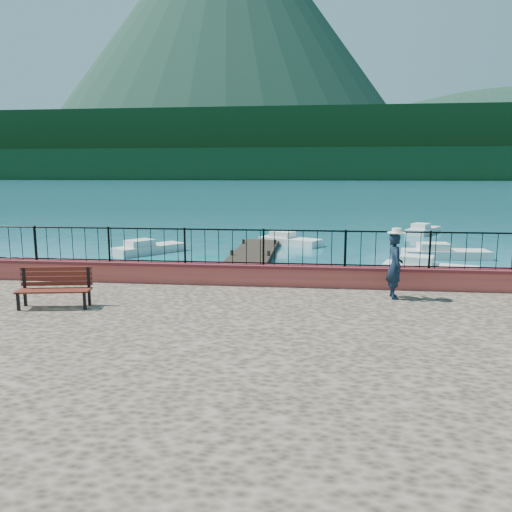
% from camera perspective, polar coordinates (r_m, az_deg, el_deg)
% --- Properties ---
extents(ground, '(2000.00, 2000.00, 0.00)m').
position_cam_1_polar(ground, '(10.64, 0.41, -14.16)').
color(ground, '#19596B').
rests_on(ground, ground).
extents(parapet, '(28.00, 0.46, 0.58)m').
position_cam_1_polar(parapet, '(13.71, 2.10, -2.20)').
color(parapet, '#C64D47').
rests_on(parapet, promenade).
extents(railing, '(27.00, 0.05, 0.95)m').
position_cam_1_polar(railing, '(13.58, 2.12, 0.97)').
color(railing, black).
rests_on(railing, parapet).
extents(dock, '(2.00, 16.00, 0.30)m').
position_cam_1_polar(dock, '(22.29, -1.34, -1.15)').
color(dock, '#2D231C').
rests_on(dock, ground).
extents(far_forest, '(900.00, 60.00, 18.00)m').
position_cam_1_polar(far_forest, '(309.73, 6.57, 10.33)').
color(far_forest, black).
rests_on(far_forest, ground).
extents(foothills, '(900.00, 120.00, 44.00)m').
position_cam_1_polar(foothills, '(370.11, 6.63, 12.20)').
color(foothills, black).
rests_on(foothills, ground).
extents(volcano, '(560.00, 560.00, 380.00)m').
position_cam_1_polar(volcano, '(743.51, -3.21, 23.96)').
color(volcano, '#142D23').
rests_on(volcano, ground).
extents(park_bench, '(1.70, 0.81, 0.90)m').
position_cam_1_polar(park_bench, '(12.41, -22.00, -4.21)').
color(park_bench, black).
rests_on(park_bench, promenade).
extents(person, '(0.44, 0.62, 1.62)m').
position_cam_1_polar(person, '(12.71, 15.59, -1.09)').
color(person, black).
rests_on(person, promenade).
extents(hat, '(0.44, 0.44, 0.12)m').
position_cam_1_polar(hat, '(12.59, 15.77, 2.81)').
color(hat, white).
rests_on(hat, person).
extents(boat_0, '(4.11, 1.88, 0.80)m').
position_cam_1_polar(boat_0, '(19.32, -16.80, -2.46)').
color(boat_0, silver).
rests_on(boat_0, ground).
extents(boat_1, '(4.01, 2.42, 0.80)m').
position_cam_1_polar(boat_1, '(22.31, 19.31, -1.02)').
color(boat_1, silver).
rests_on(boat_1, ground).
extents(boat_2, '(4.23, 1.50, 0.80)m').
position_cam_1_polar(boat_2, '(26.85, 20.89, 0.59)').
color(boat_2, silver).
rests_on(boat_2, ground).
extents(boat_3, '(3.44, 3.86, 0.80)m').
position_cam_1_polar(boat_3, '(27.35, -12.09, 1.16)').
color(boat_3, silver).
rests_on(boat_3, ground).
extents(boat_4, '(3.89, 3.00, 0.80)m').
position_cam_1_polar(boat_4, '(29.84, 3.94, 2.03)').
color(boat_4, silver).
rests_on(boat_4, ground).
extents(boat_5, '(2.97, 3.73, 0.80)m').
position_cam_1_polar(boat_5, '(37.20, 18.60, 3.04)').
color(boat_5, silver).
rests_on(boat_5, ground).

